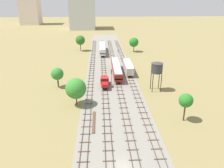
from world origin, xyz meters
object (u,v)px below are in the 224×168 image
passenger_coach_left_midfar (102,48)px  water_tower (157,68)px  signal_post_nearest (111,76)px  passenger_coach_centre_left_near (116,68)px  shunter_loco_left_nearest (105,81)px  signal_post_mid (112,75)px  signal_post_near (118,53)px  freight_boxcar_centre_mid (128,67)px

passenger_coach_left_midfar → water_tower: 54.71m
passenger_coach_left_midfar → signal_post_nearest: signal_post_nearest is taller
passenger_coach_centre_left_near → shunter_loco_left_nearest: bearing=-112.5°
passenger_coach_left_midfar → signal_post_mid: size_ratio=3.86×
passenger_coach_left_midfar → signal_post_nearest: (2.44, -46.10, 0.41)m
passenger_coach_centre_left_near → water_tower: (11.62, -15.98, 5.16)m
passenger_coach_left_midfar → signal_post_near: signal_post_near is taller
freight_boxcar_centre_mid → passenger_coach_left_midfar: 34.96m
water_tower → passenger_coach_centre_left_near: bearing=126.0°
shunter_loco_left_nearest → signal_post_mid: signal_post_mid is taller
freight_boxcar_centre_mid → signal_post_near: signal_post_near is taller
freight_boxcar_centre_mid → signal_post_nearest: 14.53m
water_tower → shunter_loco_left_nearest: bearing=165.8°
signal_post_nearest → signal_post_mid: bearing=-90.0°
shunter_loco_left_nearest → signal_post_nearest: (2.44, 1.63, 1.01)m
freight_boxcar_centre_mid → signal_post_nearest: (-7.33, -12.54, 0.57)m
freight_boxcar_centre_mid → water_tower: (6.73, -18.35, 5.33)m
freight_boxcar_centre_mid → signal_post_near: (-2.45, 20.21, 0.57)m
signal_post_near → signal_post_mid: (-4.88, -33.11, 0.58)m
shunter_loco_left_nearest → freight_boxcar_centre_mid: 17.21m
passenger_coach_left_midfar → signal_post_nearest: size_ratio=4.68×
freight_boxcar_centre_mid → passenger_coach_left_midfar: size_ratio=0.64×
freight_boxcar_centre_mid → water_tower: 20.26m
freight_boxcar_centre_mid → signal_post_nearest: size_ratio=2.98×
freight_boxcar_centre_mid → passenger_coach_left_midfar: (-9.77, 33.56, 0.16)m
passenger_coach_centre_left_near → signal_post_mid: 10.86m
signal_post_near → signal_post_mid: bearing=-98.4°
signal_post_mid → freight_boxcar_centre_mid: bearing=60.4°
water_tower → freight_boxcar_centre_mid: bearing=110.1°
signal_post_nearest → water_tower: bearing=-22.5°
passenger_coach_left_midfar → signal_post_near: 15.24m
passenger_coach_centre_left_near → passenger_coach_left_midfar: (-4.88, 35.93, 0.00)m
signal_post_nearest → shunter_loco_left_nearest: bearing=-146.3°
freight_boxcar_centre_mid → signal_post_mid: (-7.33, -12.90, 1.15)m
signal_post_nearest → signal_post_mid: 0.68m
freight_boxcar_centre_mid → passenger_coach_centre_left_near: bearing=-154.1°
shunter_loco_left_nearest → water_tower: 17.98m
shunter_loco_left_nearest → signal_post_nearest: 3.10m
shunter_loco_left_nearest → passenger_coach_centre_left_near: passenger_coach_centre_left_near is taller
water_tower → signal_post_near: (-9.18, 38.56, -4.76)m
shunter_loco_left_nearest → freight_boxcar_centre_mid: freight_boxcar_centre_mid is taller
passenger_coach_left_midfar → water_tower: (16.51, -51.91, 5.16)m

